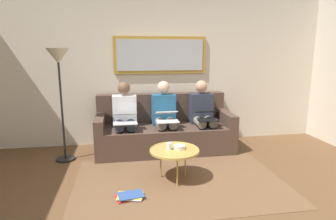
% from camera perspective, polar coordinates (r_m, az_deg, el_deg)
% --- Properties ---
extents(wall_rear, '(6.00, 0.12, 2.60)m').
position_cam_1_polar(wall_rear, '(5.14, -1.66, 8.03)').
color(wall_rear, beige).
rests_on(wall_rear, ground_plane).
extents(area_rug, '(2.60, 1.80, 0.01)m').
position_cam_1_polar(area_rug, '(3.77, 2.18, -13.81)').
color(area_rug, brown).
rests_on(area_rug, ground_plane).
extents(couch, '(2.20, 0.90, 0.90)m').
position_cam_1_polar(couch, '(4.83, -0.81, -4.11)').
color(couch, '#4C382D').
rests_on(couch, ground_plane).
extents(framed_mirror, '(1.59, 0.05, 0.62)m').
position_cam_1_polar(framed_mirror, '(5.04, -1.53, 10.80)').
color(framed_mirror, '#B7892D').
extents(coffee_table, '(0.63, 0.63, 0.42)m').
position_cam_1_polar(coffee_table, '(3.66, 1.29, -8.02)').
color(coffee_table, tan).
rests_on(coffee_table, ground_plane).
extents(cup, '(0.07, 0.07, 0.09)m').
position_cam_1_polar(cup, '(3.64, 0.19, -7.15)').
color(cup, silver).
rests_on(cup, coffee_table).
extents(bowl, '(0.15, 0.15, 0.05)m').
position_cam_1_polar(bowl, '(3.67, 2.26, -7.34)').
color(bowl, beige).
rests_on(bowl, coffee_table).
extents(person_left, '(0.38, 0.58, 1.14)m').
position_cam_1_polar(person_left, '(4.83, 6.83, -0.57)').
color(person_left, '#2D3342').
rests_on(person_left, couch).
extents(laptop_black, '(0.32, 0.33, 0.14)m').
position_cam_1_polar(laptop_black, '(4.60, 7.68, -1.03)').
color(laptop_black, black).
extents(person_middle, '(0.38, 0.58, 1.14)m').
position_cam_1_polar(person_middle, '(4.69, -0.70, -0.84)').
color(person_middle, '#235B84').
rests_on(person_middle, couch).
extents(laptop_white, '(0.34, 0.35, 0.16)m').
position_cam_1_polar(laptop_white, '(4.46, -0.23, -1.28)').
color(laptop_white, white).
extents(person_right, '(0.38, 0.58, 1.14)m').
position_cam_1_polar(person_right, '(4.64, -8.53, -1.11)').
color(person_right, silver).
rests_on(person_right, couch).
extents(laptop_silver, '(0.36, 0.35, 0.15)m').
position_cam_1_polar(laptop_silver, '(4.40, -8.48, -1.56)').
color(laptop_silver, silver).
extents(magazine_stack, '(0.35, 0.27, 0.04)m').
position_cam_1_polar(magazine_stack, '(3.41, -7.56, -16.45)').
color(magazine_stack, red).
rests_on(magazine_stack, ground_plane).
extents(standing_lamp, '(0.32, 0.32, 1.66)m').
position_cam_1_polar(standing_lamp, '(4.42, -20.76, 7.63)').
color(standing_lamp, black).
rests_on(standing_lamp, ground_plane).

